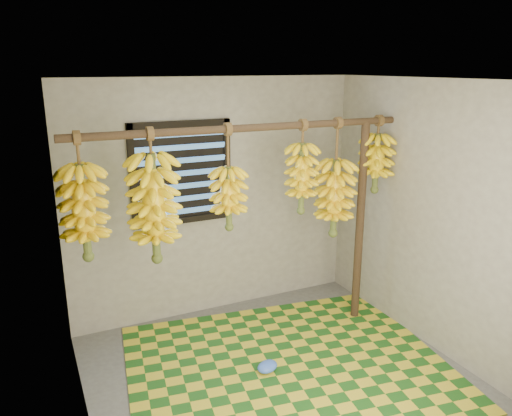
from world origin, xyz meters
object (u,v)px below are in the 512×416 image
plastic_bag (267,367)px  woven_mat (288,365)px  banana_bunch_e (335,198)px  banana_bunch_b (154,209)px  banana_bunch_c (229,198)px  banana_bunch_d (302,178)px  support_post (360,224)px  banana_bunch_f (376,163)px  banana_bunch_a (84,213)px

plastic_bag → woven_mat: bearing=0.0°
plastic_bag → banana_bunch_e: banana_bunch_e is taller
woven_mat → banana_bunch_b: banana_bunch_b is taller
plastic_bag → banana_bunch_e: (0.94, 0.49, 1.25)m
woven_mat → banana_bunch_e: 1.57m
banana_bunch_c → banana_bunch_d: 0.72m
support_post → banana_bunch_c: bearing=180.0°
banana_bunch_b → banana_bunch_f: same height
woven_mat → banana_bunch_c: (-0.33, 0.49, 1.42)m
banana_bunch_c → banana_bunch_d: same height
plastic_bag → banana_bunch_c: bearing=104.7°
woven_mat → banana_bunch_b: bearing=153.0°
banana_bunch_b → banana_bunch_e: (1.71, -0.00, -0.11)m
banana_bunch_a → banana_bunch_c: size_ratio=1.08×
support_post → banana_bunch_f: banana_bunch_f is taller
banana_bunch_d → banana_bunch_f: 0.83m
plastic_bag → banana_bunch_a: (-1.29, 0.49, 1.39)m
plastic_bag → banana_bunch_e: 1.64m
banana_bunch_a → banana_bunch_f: (2.70, 0.00, 0.15)m
support_post → plastic_bag: size_ratio=10.02×
banana_bunch_e → woven_mat: bearing=-146.7°
woven_mat → banana_bunch_d: (0.38, 0.49, 1.52)m
banana_bunch_e → plastic_bag: bearing=-152.5°
plastic_bag → banana_bunch_f: 2.14m
plastic_bag → banana_bunch_e: bearing=27.5°
banana_bunch_d → support_post: bearing=-0.0°
banana_bunch_f → banana_bunch_c: bearing=180.0°
banana_bunch_a → banana_bunch_b: same height
woven_mat → banana_bunch_e: (0.75, 0.49, 1.29)m
banana_bunch_c → banana_bunch_a: bearing=-180.0°
woven_mat → banana_bunch_b: (-0.96, 0.49, 1.40)m
plastic_bag → banana_bunch_a: 1.96m
banana_bunch_c → banana_bunch_f: same height
banana_bunch_a → banana_bunch_b: 0.53m
support_post → woven_mat: size_ratio=0.75×
woven_mat → plastic_bag: 0.20m
support_post → banana_bunch_a: 2.59m
support_post → woven_mat: bearing=-155.1°
woven_mat → plastic_bag: plastic_bag is taller
woven_mat → banana_bunch_f: banana_bunch_f is taller
support_post → banana_bunch_a: banana_bunch_a is taller
support_post → banana_bunch_c: (-1.38, 0.00, 0.42)m
plastic_bag → banana_bunch_c: (-0.13, 0.49, 1.37)m
banana_bunch_d → woven_mat: bearing=-127.9°
woven_mat → banana_bunch_d: size_ratio=3.16×
plastic_bag → banana_bunch_b: (-0.77, 0.49, 1.36)m
banana_bunch_d → banana_bunch_f: bearing=-0.0°
support_post → banana_bunch_b: 2.06m
banana_bunch_d → banana_bunch_e: bearing=-0.0°
banana_bunch_d → banana_bunch_e: same height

